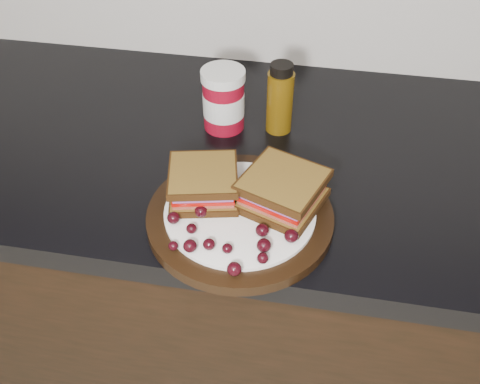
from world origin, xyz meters
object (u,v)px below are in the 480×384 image
(plate, at_px, (240,217))
(condiment_jar, at_px, (224,100))
(oil_bottle, at_px, (280,98))
(sandwich_left, at_px, (203,183))

(plate, relative_size, condiment_jar, 2.43)
(oil_bottle, bearing_deg, sandwich_left, -111.04)
(sandwich_left, bearing_deg, condiment_jar, 80.96)
(plate, relative_size, oil_bottle, 2.12)
(sandwich_left, bearing_deg, oil_bottle, 56.45)
(sandwich_left, xyz_separation_m, condiment_jar, (-0.01, 0.22, 0.01))
(oil_bottle, bearing_deg, condiment_jar, -174.29)
(condiment_jar, bearing_deg, sandwich_left, -86.53)
(condiment_jar, xyz_separation_m, oil_bottle, (0.10, 0.01, 0.01))
(sandwich_left, relative_size, condiment_jar, 0.89)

